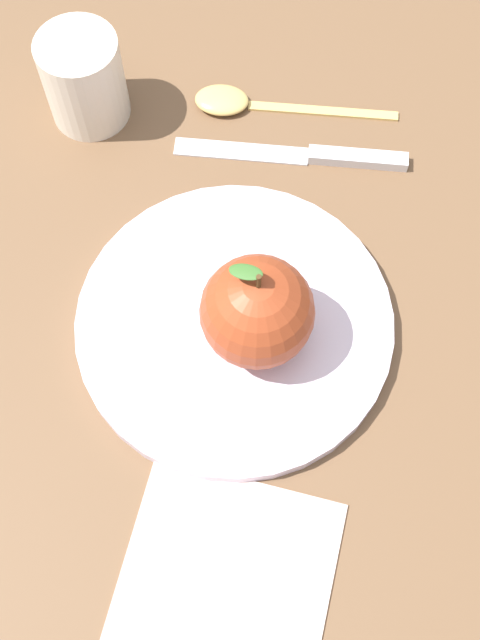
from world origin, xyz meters
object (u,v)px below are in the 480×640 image
Objects in this scene: linen_napkin at (228,570)px; apple at (257,312)px; dinner_plate at (240,326)px; knife at (312,155)px; cup at (83,76)px; spoon at (246,102)px.

apple is at bearing -64.87° from linen_napkin.
linen_napkin is (-0.09, 0.16, -0.01)m from dinner_plate.
dinner_plate is 0.18m from linen_napkin.
dinner_plate is 0.05m from apple.
knife is (0.05, -0.17, -0.05)m from apple.
knife is 1.32× the size of linen_napkin.
spoon is at bearing -145.92° from cup.
spoon is at bearing -56.20° from apple.
knife is (0.03, -0.17, -0.00)m from dinner_plate.
apple is 0.56× the size of spoon.
cup is 0.48× the size of spoon.
dinner_plate is 0.25m from cup.
dinner_plate is at bearing 120.68° from spoon.
cup reaches higher than spoon.
cup is at bearing -40.58° from linen_napkin.
cup is 0.14m from spoon.
knife is at bearing 167.81° from spoon.
cup is (0.23, -0.11, 0.04)m from dinner_plate.
dinner_plate is 0.17m from knife.
spoon is (0.11, -0.19, -0.00)m from dinner_plate.
dinner_plate is 0.22m from spoon.
linen_napkin is (-0.07, 0.16, -0.05)m from apple.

